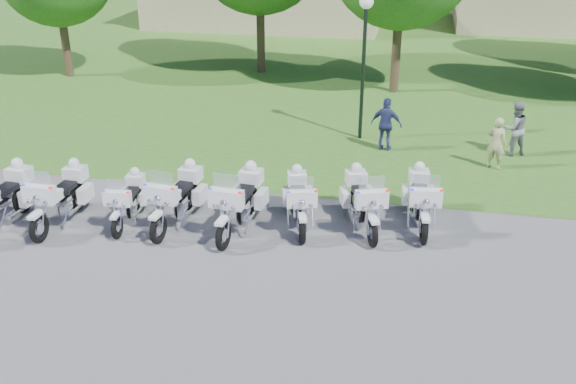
% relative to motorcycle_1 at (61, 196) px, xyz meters
% --- Properties ---
extents(ground, '(100.00, 100.00, 0.00)m').
position_rel_motorcycle_1_xyz_m(ground, '(4.80, -0.41, -0.70)').
color(ground, '#59595E').
rests_on(ground, ground).
extents(grass_lawn, '(100.00, 48.00, 0.01)m').
position_rel_motorcycle_1_xyz_m(grass_lawn, '(4.80, 26.59, -0.70)').
color(grass_lawn, '#3B6620').
rests_on(grass_lawn, ground).
extents(motorcycle_1, '(0.83, 2.51, 1.68)m').
position_rel_motorcycle_1_xyz_m(motorcycle_1, '(0.00, 0.00, 0.00)').
color(motorcycle_1, black).
rests_on(motorcycle_1, ground).
extents(motorcycle_2, '(0.82, 2.11, 1.42)m').
position_rel_motorcycle_1_xyz_m(motorcycle_2, '(1.58, 0.36, -0.11)').
color(motorcycle_2, black).
rests_on(motorcycle_2, ground).
extents(motorcycle_3, '(0.97, 2.52, 1.69)m').
position_rel_motorcycle_1_xyz_m(motorcycle_3, '(2.80, 0.52, 0.00)').
color(motorcycle_3, black).
rests_on(motorcycle_3, ground).
extents(motorcycle_4, '(0.99, 2.61, 1.75)m').
position_rel_motorcycle_1_xyz_m(motorcycle_4, '(4.36, 0.55, 0.03)').
color(motorcycle_4, black).
rests_on(motorcycle_4, ground).
extents(motorcycle_5, '(1.14, 2.27, 1.55)m').
position_rel_motorcycle_1_xyz_m(motorcycle_5, '(5.70, 1.05, -0.05)').
color(motorcycle_5, black).
rests_on(motorcycle_5, ground).
extents(motorcycle_6, '(1.30, 2.36, 1.64)m').
position_rel_motorcycle_1_xyz_m(motorcycle_6, '(7.22, 1.25, -0.02)').
color(motorcycle_6, black).
rests_on(motorcycle_6, ground).
extents(motorcycle_7, '(0.95, 2.43, 1.63)m').
position_rel_motorcycle_1_xyz_m(motorcycle_7, '(8.59, 1.62, -0.02)').
color(motorcycle_7, black).
rests_on(motorcycle_7, ground).
extents(lamp_post, '(0.44, 0.44, 4.62)m').
position_rel_motorcycle_1_xyz_m(lamp_post, '(6.56, 7.47, 2.75)').
color(lamp_post, black).
rests_on(lamp_post, ground).
extents(bystander_a, '(0.67, 0.58, 1.56)m').
position_rel_motorcycle_1_xyz_m(bystander_a, '(10.69, 5.67, 0.08)').
color(bystander_a, tan).
rests_on(bystander_a, ground).
extents(bystander_b, '(1.02, 0.93, 1.70)m').
position_rel_motorcycle_1_xyz_m(bystander_b, '(11.32, 6.91, 0.14)').
color(bystander_b, gray).
rests_on(bystander_b, ground).
extents(bystander_c, '(1.05, 0.60, 1.69)m').
position_rel_motorcycle_1_xyz_m(bystander_c, '(7.44, 6.52, 0.14)').
color(bystander_c, navy).
rests_on(bystander_c, ground).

